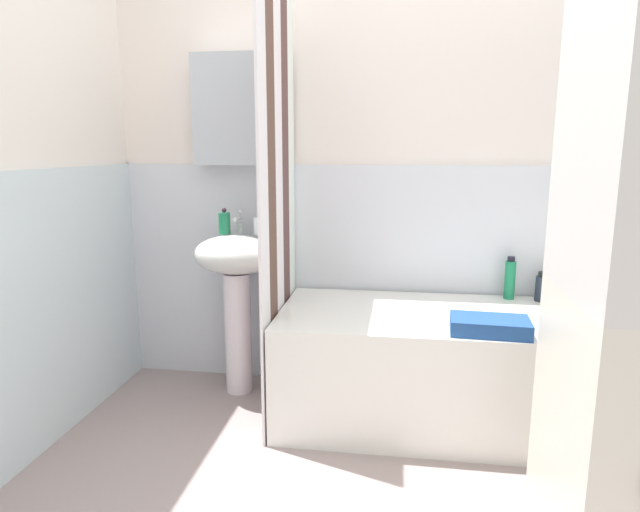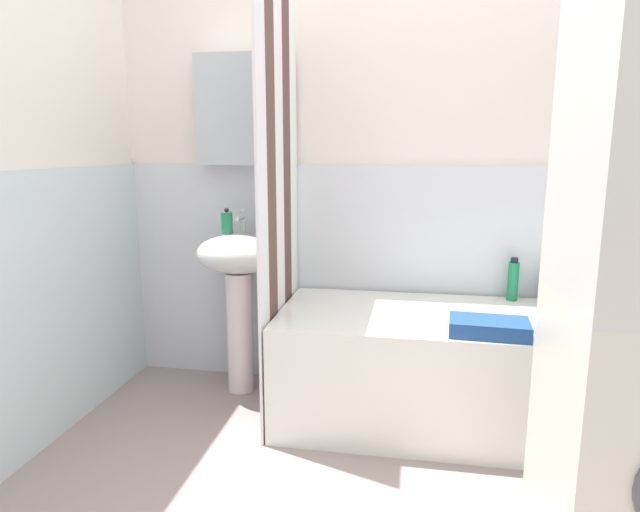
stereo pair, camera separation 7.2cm
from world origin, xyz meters
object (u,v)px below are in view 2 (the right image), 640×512
at_px(bathtub, 448,369).
at_px(body_wash_bottle, 513,280).
at_px(shampoo_bottle, 593,288).
at_px(lotion_bottle, 546,289).
at_px(conditioner_bottle, 566,290).
at_px(sink, 238,278).
at_px(toothbrush_cup, 262,225).
at_px(towel_folded, 489,327).
at_px(soap_dispenser, 227,222).

bearing_deg(bathtub, body_wash_bottle, 44.10).
relative_size(shampoo_bottle, lotion_bottle, 1.18).
bearing_deg(conditioner_bottle, sink, -176.12).
height_order(toothbrush_cup, lotion_bottle, toothbrush_cup).
height_order(bathtub, conditioner_bottle, conditioner_bottle).
xyz_separation_m(shampoo_bottle, body_wash_bottle, (-0.37, 0.01, 0.02)).
bearing_deg(bathtub, toothbrush_cup, 166.66).
xyz_separation_m(sink, towel_folded, (1.21, -0.43, -0.06)).
bearing_deg(towel_folded, lotion_bottle, 58.34).
distance_m(soap_dispenser, bathtub, 1.32).
height_order(toothbrush_cup, body_wash_bottle, toothbrush_cup).
bearing_deg(towel_folded, bathtub, 118.64).
bearing_deg(conditioner_bottle, lotion_bottle, 179.83).
bearing_deg(body_wash_bottle, bathtub, -135.90).
bearing_deg(towel_folded, soap_dispenser, 160.24).
xyz_separation_m(soap_dispenser, towel_folded, (1.28, -0.46, -0.34)).
distance_m(soap_dispenser, body_wash_bottle, 1.48).
distance_m(sink, conditioner_bottle, 1.64).
bearing_deg(shampoo_bottle, soap_dispenser, -177.11).
distance_m(shampoo_bottle, lotion_bottle, 0.22).
height_order(sink, bathtub, sink).
xyz_separation_m(soap_dispenser, lotion_bottle, (1.61, 0.08, -0.30)).
distance_m(soap_dispenser, toothbrush_cup, 0.18).
relative_size(toothbrush_cup, shampoo_bottle, 0.50).
height_order(bathtub, shampoo_bottle, shampoo_bottle).
height_order(sink, conditioner_bottle, sink).
distance_m(sink, lotion_bottle, 1.55).
height_order(bathtub, lotion_bottle, lotion_bottle).
bearing_deg(body_wash_bottle, shampoo_bottle, -1.48).
relative_size(soap_dispenser, towel_folded, 0.43).
distance_m(soap_dispenser, shampoo_bottle, 1.85).
distance_m(toothbrush_cup, shampoo_bottle, 1.67).
distance_m(conditioner_bottle, body_wash_bottle, 0.25).
bearing_deg(conditioner_bottle, shampoo_bottle, 5.97).
relative_size(bathtub, lotion_bottle, 10.58).
bearing_deg(conditioner_bottle, soap_dispenser, -177.34).
xyz_separation_m(sink, soap_dispenser, (-0.06, 0.03, 0.28)).
distance_m(sink, bathtub, 1.14).
distance_m(lotion_bottle, towel_folded, 0.63).
bearing_deg(body_wash_bottle, towel_folded, -107.68).
relative_size(sink, soap_dispenser, 6.23).
xyz_separation_m(toothbrush_cup, bathtub, (0.96, -0.23, -0.63)).
distance_m(toothbrush_cup, towel_folded, 1.24).
height_order(toothbrush_cup, conditioner_bottle, toothbrush_cup).
height_order(soap_dispenser, towel_folded, soap_dispenser).
bearing_deg(shampoo_bottle, body_wash_bottle, 178.52).
bearing_deg(toothbrush_cup, lotion_bottle, 2.30).
xyz_separation_m(toothbrush_cup, body_wash_bottle, (1.28, 0.08, -0.26)).
bearing_deg(soap_dispenser, shampoo_bottle, 2.89).
relative_size(toothbrush_cup, conditioner_bottle, 0.60).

